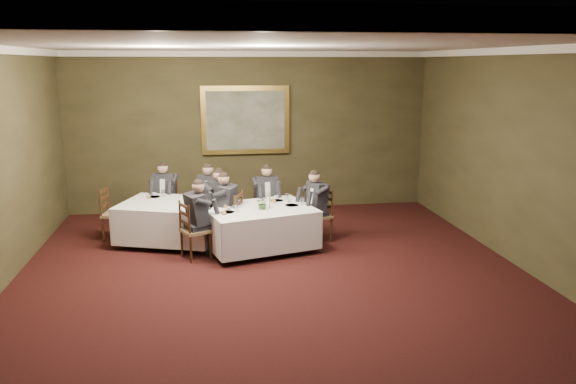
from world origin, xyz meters
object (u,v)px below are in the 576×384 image
object	(u,v)px
diner_sec_backright	(211,205)
diner_sec_endright	(229,219)
centerpiece	(263,202)
chair_sec_backleft	(166,214)
table_main	(259,225)
candlestick	(270,199)
table_second	(171,219)
chair_main_backright	(266,218)
chair_main_backleft	(217,223)
chair_sec_backright	(211,216)
chair_sec_endright	(230,231)
diner_sec_backleft	(165,203)
chair_main_endleft	(195,242)
painting	(246,120)
diner_main_backright	(266,207)
chair_main_endright	(318,226)
chair_sec_endleft	(115,225)
diner_main_backleft	(217,212)
diner_main_endleft	(195,229)
diner_main_endright	(318,215)

from	to	relation	value
diner_sec_backright	diner_sec_endright	world-z (taller)	same
centerpiece	chair_sec_backleft	bearing A→B (deg)	135.49
table_main	candlestick	world-z (taller)	candlestick
table_second	chair_main_backright	distance (m)	1.86
chair_main_backleft	chair_sec_backleft	xyz separation A→B (m)	(-1.00, 0.86, 0.00)
chair_sec_backright	chair_sec_endright	distance (m)	1.11
diner_sec_backleft	diner_sec_endright	bearing A→B (deg)	143.80
chair_sec_endright	diner_sec_endright	xyz separation A→B (m)	(-0.01, 0.00, 0.23)
chair_main_endleft	centerpiece	world-z (taller)	centerpiece
table_second	chair_sec_endright	size ratio (longest dim) A/B	2.10
chair_sec_backleft	painting	distance (m)	2.74
diner_main_backright	chair_main_endright	size ratio (longest dim) A/B	1.35
table_main	chair_main_endleft	world-z (taller)	chair_main_endleft
painting	chair_sec_endleft	bearing A→B (deg)	-144.50
diner_main_backright	chair_sec_endleft	bearing A→B (deg)	-6.01
chair_main_endright	candlestick	bearing A→B (deg)	87.01
chair_main_endright	centerpiece	size ratio (longest dim) A/B	4.12
diner_main_backleft	candlestick	distance (m)	1.27
table_second	chair_sec_backleft	xyz separation A→B (m)	(-0.15, 1.01, -0.17)
table_main	chair_sec_endright	distance (m)	0.60
chair_main_backright	diner_main_backright	distance (m)	0.23
diner_main_backleft	diner_main_endleft	xyz separation A→B (m)	(-0.40, -1.07, 0.00)
diner_main_backright	painting	bearing A→B (deg)	-89.37
chair_sec_endright	chair_sec_backright	bearing A→B (deg)	39.95
chair_main_backright	chair_sec_endright	xyz separation A→B (m)	(-0.75, -0.77, 0.00)
centerpiece	candlestick	world-z (taller)	candlestick
diner_main_backleft	chair_main_endleft	world-z (taller)	diner_main_backleft
diner_main_endleft	chair_sec_backright	size ratio (longest dim) A/B	1.35
table_second	chair_main_endright	xyz separation A→B (m)	(2.69, -0.33, -0.17)
diner_main_endright	chair_sec_endright	world-z (taller)	diner_main_endright
chair_main_backleft	diner_sec_backright	distance (m)	0.59
diner_main_backright	chair_sec_endright	distance (m)	1.10
diner_main_backright	diner_sec_endright	distance (m)	1.08
chair_sec_endright	painting	size ratio (longest dim) A/B	0.52
chair_sec_endleft	painting	bearing A→B (deg)	136.12
chair_main_backleft	chair_main_endleft	size ratio (longest dim) A/B	1.00
table_second	diner_sec_backleft	bearing A→B (deg)	98.87
chair_main_endright	chair_sec_endleft	bearing A→B (deg)	57.44
table_main	diner_sec_endright	distance (m)	0.60
diner_main_backright	centerpiece	world-z (taller)	diner_main_backright
diner_main_endleft	centerpiece	distance (m)	1.24
table_second	chair_sec_endleft	world-z (taller)	chair_sec_endleft
chair_main_backright	chair_sec_backright	size ratio (longest dim) A/B	1.00
candlestick	chair_sec_backright	bearing A→B (deg)	126.74
chair_main_backright	candlestick	size ratio (longest dim) A/B	2.42
diner_sec_backright	diner_main_endleft	bearing A→B (deg)	103.35
chair_sec_backright	diner_sec_endright	xyz separation A→B (m)	(0.30, -1.06, 0.23)
painting	diner_main_endleft	bearing A→B (deg)	-109.40
diner_main_endright	diner_main_endleft	bearing A→B (deg)	82.78
table_second	diner_main_endright	distance (m)	2.71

